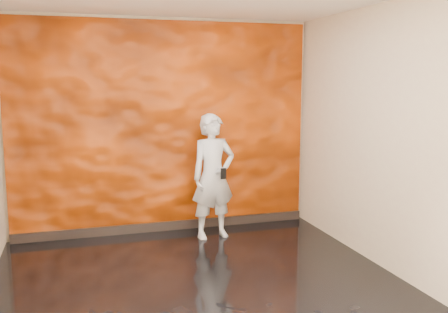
# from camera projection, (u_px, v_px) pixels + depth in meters

# --- Properties ---
(room) EXTENTS (4.02, 4.02, 2.81)m
(room) POSITION_uv_depth(u_px,v_px,m) (200.00, 145.00, 4.67)
(room) COLOR black
(room) RESTS_ON ground
(feature_wall) EXTENTS (3.90, 0.06, 2.75)m
(feature_wall) POSITION_uv_depth(u_px,v_px,m) (164.00, 128.00, 6.53)
(feature_wall) COLOR #C74204
(feature_wall) RESTS_ON ground
(baseboard) EXTENTS (3.90, 0.04, 0.12)m
(baseboard) POSITION_uv_depth(u_px,v_px,m) (166.00, 226.00, 6.69)
(baseboard) COLOR black
(baseboard) RESTS_ON ground
(man) EXTENTS (0.63, 0.47, 1.59)m
(man) POSITION_uv_depth(u_px,v_px,m) (213.00, 176.00, 6.31)
(man) COLOR #949AA3
(man) RESTS_ON ground
(phone) EXTENTS (0.07, 0.03, 0.14)m
(phone) POSITION_uv_depth(u_px,v_px,m) (223.00, 174.00, 6.10)
(phone) COLOR black
(phone) RESTS_ON man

